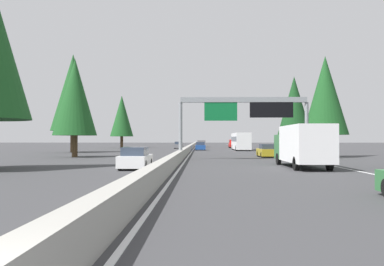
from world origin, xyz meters
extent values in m
plane|color=#38383A|center=(60.00, 0.00, 0.00)|extent=(320.00, 320.00, 0.00)
cube|color=#9E9B93|center=(80.00, 0.30, 0.45)|extent=(180.00, 0.56, 0.90)
cube|color=silver|center=(70.00, -11.52, 0.01)|extent=(160.00, 0.16, 0.01)
cube|color=silver|center=(70.00, -0.25, 0.01)|extent=(160.00, 0.16, 0.01)
cylinder|color=gray|center=(36.86, 0.30, 2.80)|extent=(0.36, 0.36, 5.60)
cylinder|color=gray|center=(36.86, -12.02, 2.80)|extent=(0.36, 0.36, 5.60)
cube|color=gray|center=(36.86, -5.86, 5.85)|extent=(0.50, 12.32, 0.50)
cube|color=#0C602D|center=(36.71, -3.64, 4.75)|extent=(0.12, 3.20, 1.90)
cube|color=black|center=(36.71, -8.57, 4.85)|extent=(0.16, 4.20, 1.50)
cube|color=white|center=(25.09, -8.84, 1.70)|extent=(6.12, 2.40, 2.50)
cube|color=#2D6B38|center=(29.34, -8.84, 1.40)|extent=(2.38, 2.30, 1.90)
cylinder|color=black|center=(29.17, -7.78, 0.45)|extent=(0.90, 0.28, 0.90)
cylinder|color=black|center=(29.17, -9.90, 0.45)|extent=(0.90, 0.28, 0.90)
cylinder|color=black|center=(23.39, -7.78, 0.45)|extent=(0.90, 0.28, 0.90)
cylinder|color=black|center=(23.39, -9.90, 0.45)|extent=(0.90, 0.28, 0.90)
cube|color=#AD931E|center=(42.49, -9.09, 0.53)|extent=(4.40, 1.80, 0.76)
cube|color=#2D3847|center=(42.27, -9.09, 1.19)|extent=(2.46, 1.51, 0.56)
cylinder|color=black|center=(43.90, -8.30, 0.32)|extent=(0.64, 0.22, 0.64)
cylinder|color=black|center=(43.90, -9.88, 0.32)|extent=(0.64, 0.22, 0.64)
cylinder|color=black|center=(41.09, -8.30, 0.32)|extent=(0.64, 0.22, 0.64)
cylinder|color=black|center=(41.09, -9.88, 0.32)|extent=(0.64, 0.22, 0.64)
cube|color=red|center=(87.77, -9.11, 0.61)|extent=(5.60, 2.00, 0.70)
cube|color=red|center=(88.78, -9.11, 1.41)|extent=(2.24, 1.84, 0.90)
cube|color=#2D3847|center=(88.78, -9.11, 1.50)|extent=(2.02, 1.92, 0.41)
cylinder|color=black|center=(89.62, -8.25, 0.40)|extent=(0.80, 0.28, 0.80)
cylinder|color=black|center=(89.62, -9.97, 0.40)|extent=(0.80, 0.28, 0.80)
cylinder|color=black|center=(85.92, -8.25, 0.40)|extent=(0.80, 0.28, 0.80)
cylinder|color=black|center=(85.92, -9.97, 0.40)|extent=(0.80, 0.28, 0.80)
cube|color=white|center=(69.65, -8.86, 1.65)|extent=(11.50, 2.50, 2.90)
cube|color=#2D3847|center=(69.65, -8.86, 2.01)|extent=(11.04, 2.55, 0.84)
cylinder|color=black|center=(73.68, -7.76, 0.50)|extent=(1.00, 0.30, 1.00)
cylinder|color=black|center=(73.68, -9.96, 0.50)|extent=(1.00, 0.30, 1.00)
cylinder|color=black|center=(65.63, -7.76, 0.50)|extent=(1.00, 0.30, 1.00)
cylinder|color=black|center=(65.63, -9.96, 0.50)|extent=(1.00, 0.30, 1.00)
cube|color=slate|center=(96.38, -1.83, 0.97)|extent=(5.00, 1.95, 1.44)
cube|color=#2D3847|center=(94.08, -1.83, 1.22)|extent=(0.08, 1.48, 0.56)
cylinder|color=black|center=(98.08, -0.98, 0.35)|extent=(0.70, 0.24, 0.70)
cylinder|color=black|center=(98.08, -2.69, 0.35)|extent=(0.70, 0.24, 0.70)
cylinder|color=black|center=(94.68, -0.98, 0.35)|extent=(0.70, 0.24, 0.70)
cylinder|color=black|center=(94.68, -2.69, 0.35)|extent=(0.70, 0.24, 0.70)
cube|color=#1E4793|center=(69.72, -1.62, 0.53)|extent=(4.40, 1.80, 0.76)
cube|color=#2D3847|center=(69.50, -1.62, 1.19)|extent=(2.46, 1.51, 0.56)
cylinder|color=black|center=(71.13, -0.83, 0.32)|extent=(0.64, 0.22, 0.64)
cylinder|color=black|center=(71.13, -2.41, 0.32)|extent=(0.64, 0.22, 0.64)
cylinder|color=black|center=(68.31, -0.83, 0.32)|extent=(0.64, 0.22, 0.64)
cylinder|color=black|center=(68.31, -2.41, 0.32)|extent=(0.64, 0.22, 0.64)
cube|color=slate|center=(81.86, 3.00, 0.53)|extent=(4.40, 1.80, 0.76)
cube|color=#2D3847|center=(81.64, 3.00, 1.19)|extent=(2.46, 1.51, 0.56)
cylinder|color=black|center=(83.27, 3.79, 0.32)|extent=(0.64, 0.22, 0.64)
cylinder|color=black|center=(83.27, 2.21, 0.32)|extent=(0.64, 0.22, 0.64)
cylinder|color=black|center=(80.45, 3.79, 0.32)|extent=(0.64, 0.22, 0.64)
cylinder|color=black|center=(80.45, 2.21, 0.32)|extent=(0.64, 0.22, 0.64)
cube|color=white|center=(24.82, 2.73, 0.53)|extent=(4.40, 1.80, 0.76)
cube|color=#2D3847|center=(24.60, 2.73, 1.19)|extent=(2.46, 1.51, 0.56)
cylinder|color=black|center=(26.23, 3.52, 0.32)|extent=(0.64, 0.22, 0.64)
cylinder|color=black|center=(26.23, 1.94, 0.32)|extent=(0.64, 0.22, 0.64)
cylinder|color=black|center=(23.42, 3.52, 0.32)|extent=(0.64, 0.22, 0.64)
cylinder|color=black|center=(23.42, 1.94, 0.32)|extent=(0.64, 0.22, 0.64)
cylinder|color=#4C3823|center=(42.52, -15.60, 1.24)|extent=(0.63, 0.63, 2.49)
cone|color=#194C1E|center=(42.52, -15.60, 6.90)|extent=(4.98, 4.98, 8.82)
cylinder|color=#4C3823|center=(61.72, -16.64, 1.33)|extent=(0.65, 0.65, 2.65)
cone|color=#143D19|center=(61.72, -16.64, 7.35)|extent=(5.31, 5.31, 9.40)
cylinder|color=#4C3823|center=(41.69, 12.31, 1.21)|extent=(0.62, 0.62, 2.41)
cone|color=#194C1E|center=(41.69, 12.31, 6.69)|extent=(4.83, 4.83, 8.56)
cylinder|color=#4C3823|center=(57.42, 17.64, 1.63)|extent=(0.72, 0.72, 3.27)
cone|color=#194C1E|center=(57.42, 17.64, 9.07)|extent=(6.54, 6.54, 11.59)
cylinder|color=#4C3823|center=(87.83, 16.32, 1.31)|extent=(0.65, 0.65, 2.62)
cone|color=#194C1E|center=(87.83, 16.32, 7.26)|extent=(5.24, 5.24, 9.29)
camera|label=1|loc=(-2.09, -1.71, 2.01)|focal=37.21mm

